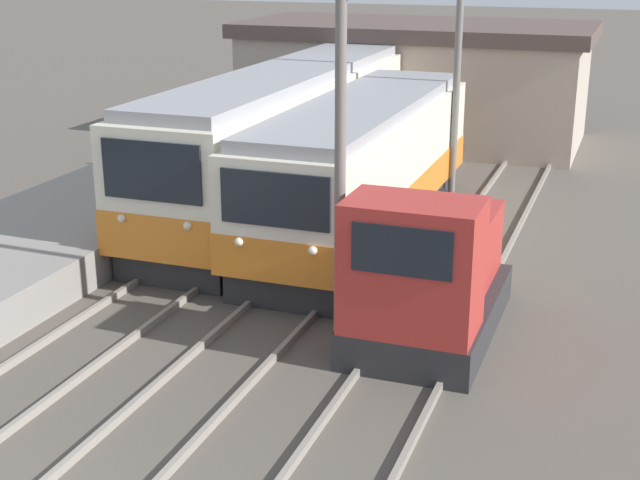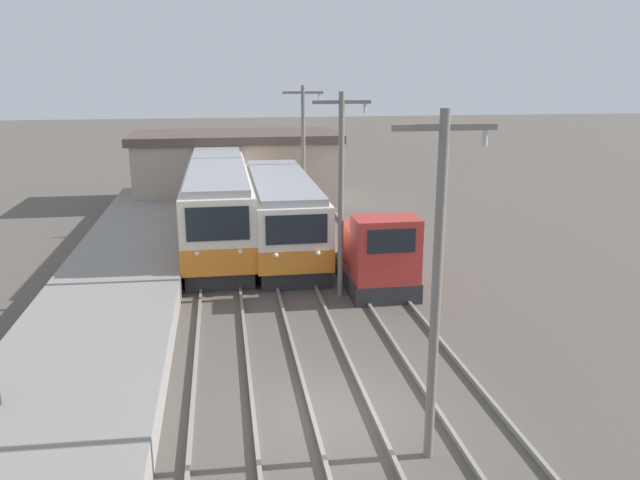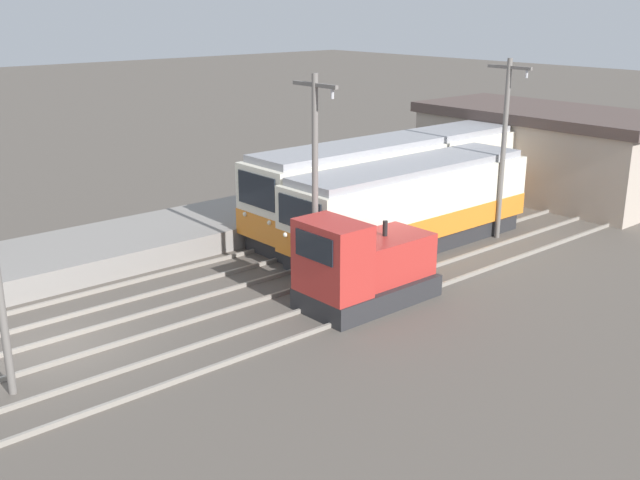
{
  "view_description": "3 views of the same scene",
  "coord_description": "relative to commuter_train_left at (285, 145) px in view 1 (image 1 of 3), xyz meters",
  "views": [
    {
      "loc": [
        6.57,
        -6.31,
        7.05
      ],
      "look_at": [
        0.82,
        9.5,
        1.42
      ],
      "focal_mm": 50.0,
      "sensor_mm": 36.0,
      "label": 1
    },
    {
      "loc": [
        -2.4,
        -12.92,
        7.9
      ],
      "look_at": [
        1.1,
        8.97,
        1.9
      ],
      "focal_mm": 35.0,
      "sensor_mm": 36.0,
      "label": 2
    },
    {
      "loc": [
        19.28,
        -6.91,
        9.29
      ],
      "look_at": [
        0.79,
        9.1,
        1.52
      ],
      "focal_mm": 42.0,
      "sensor_mm": 36.0,
      "label": 3
    }
  ],
  "objects": [
    {
      "name": "catenary_mast_mid",
      "position": [
        4.31,
        -7.92,
        2.2
      ],
      "size": [
        2.0,
        0.2,
        7.26
      ],
      "color": "slate",
      "rests_on": "ground"
    },
    {
      "name": "shunting_locomotive",
      "position": [
        5.8,
        -7.22,
        -0.55
      ],
      "size": [
        2.4,
        4.59,
        3.0
      ],
      "color": "#28282B",
      "rests_on": "ground"
    },
    {
      "name": "catenary_mast_far",
      "position": [
        4.31,
        2.01,
        2.2
      ],
      "size": [
        2.0,
        0.2,
        7.26
      ],
      "color": "slate",
      "rests_on": "ground"
    },
    {
      "name": "commuter_train_left",
      "position": [
        0.0,
        0.0,
        0.0
      ],
      "size": [
        2.84,
        14.29,
        3.79
      ],
      "color": "#28282B",
      "rests_on": "ground"
    },
    {
      "name": "commuter_train_center",
      "position": [
        2.8,
        -1.73,
        -0.15
      ],
      "size": [
        2.84,
        11.34,
        3.42
      ],
      "color": "#28282B",
      "rests_on": "ground"
    },
    {
      "name": "station_building",
      "position": [
        1.16,
        9.98,
        0.42
      ],
      "size": [
        12.6,
        6.3,
        4.3
      ],
      "color": "#AD9E8E",
      "rests_on": "ground"
    }
  ]
}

